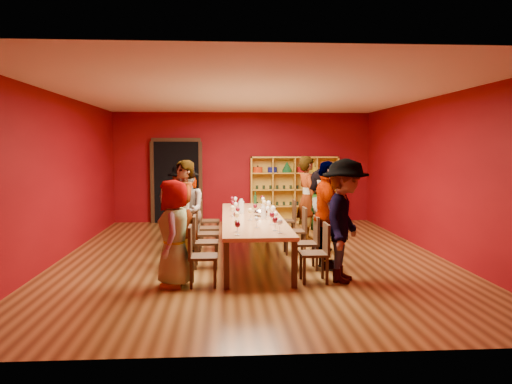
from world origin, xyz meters
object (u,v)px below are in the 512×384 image
chair_person_left_2 (203,230)px  chair_person_left_3 (205,225)px  person_left_1 (184,214)px  person_left_4 (189,201)px  spittoon_bowl (261,213)px  wine_bottle (255,200)px  shelving_unit (294,186)px  person_right_1 (327,215)px  chair_person_left_0 (198,252)px  tasting_table (252,219)px  chair_person_right_2 (299,228)px  chair_person_right_0 (319,249)px  person_left_0 (174,233)px  person_right_4 (307,198)px  person_right_0 (345,221)px  person_left_3 (184,207)px  chair_person_right_4 (289,218)px  chair_person_left_4 (206,218)px  person_right_2 (321,211)px  chair_person_right_1 (310,240)px  chair_person_left_1 (201,239)px  person_left_2 (186,211)px

chair_person_left_2 → chair_person_left_3: same height
person_left_1 → chair_person_left_3: (0.29, 1.50, -0.42)m
person_left_4 → spittoon_bowl: person_left_4 is taller
spittoon_bowl → wine_bottle: (0.02, 1.90, 0.05)m
shelving_unit → person_right_1: (-0.21, -5.37, -0.08)m
chair_person_left_0 → chair_person_left_3: same height
tasting_table → chair_person_left_2: chair_person_left_2 is taller
chair_person_right_2 → tasting_table: bearing=-168.5°
person_left_4 → chair_person_right_0: (2.18, -3.53, -0.39)m
person_left_0 → person_right_4: (2.56, 3.54, 0.14)m
chair_person_left_2 → chair_person_left_3: 0.66m
person_right_0 → person_right_1: size_ratio=1.03×
person_left_0 → chair_person_right_0: (2.16, 0.10, -0.29)m
spittoon_bowl → person_left_3: bearing=158.5°
wine_bottle → chair_person_right_4: bearing=-28.6°
person_left_0 → chair_person_left_0: bearing=89.8°
chair_person_left_4 → chair_person_right_2: 2.35m
chair_person_left_2 → chair_person_left_4: (0.00, 1.66, 0.00)m
chair_person_right_4 → chair_person_left_4: bearing=177.3°
tasting_table → chair_person_right_0: bearing=-63.9°
tasting_table → spittoon_bowl: 0.22m
person_right_4 → chair_person_left_0: bearing=136.7°
shelving_unit → chair_person_right_4: (-0.49, -2.74, -0.49)m
chair_person_left_4 → chair_person_right_0: bearing=-62.7°
tasting_table → person_right_2: (1.35, 0.18, 0.11)m
person_right_1 → person_right_2: 1.25m
chair_person_right_0 → chair_person_right_1: size_ratio=1.00×
chair_person_left_4 → shelving_unit: bearing=49.0°
chair_person_right_0 → person_right_0: person_right_0 is taller
chair_person_left_1 → chair_person_right_0: bearing=-29.4°
chair_person_left_2 → chair_person_right_4: bearing=40.8°
tasting_table → person_left_4: 2.10m
chair_person_left_0 → chair_person_right_4: (1.82, 3.54, 0.00)m
chair_person_left_2 → chair_person_right_4: same height
person_right_2 → wine_bottle: (-1.16, 1.79, 0.05)m
chair_person_right_2 → spittoon_bowl: (-0.74, -0.10, 0.32)m
person_right_2 → chair_person_right_4: bearing=40.7°
person_left_1 → person_left_0: bearing=-20.5°
chair_person_left_0 → chair_person_left_3: 2.63m
chair_person_right_1 → chair_person_right_4: 2.63m
wine_bottle → chair_person_left_2: bearing=-119.1°
chair_person_right_0 → tasting_table: bearing=116.1°
chair_person_right_0 → chair_person_left_3: bearing=125.8°
shelving_unit → chair_person_right_4: 2.82m
tasting_table → chair_person_right_2: chair_person_right_2 is taller
person_left_0 → wine_bottle: (1.44, 3.94, 0.08)m
chair_person_left_1 → person_right_2: person_right_2 is taller
person_left_1 → person_right_4: size_ratio=0.98×
person_right_4 → person_left_2: bearing=110.5°
person_left_3 → person_right_4: bearing=84.7°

